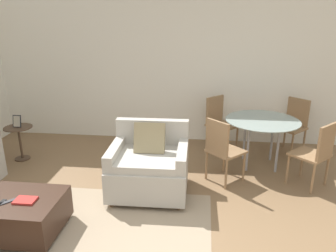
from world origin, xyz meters
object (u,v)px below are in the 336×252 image
Objects in this scene: ottoman at (22,214)px; dining_chair_near_left at (222,147)px; dining_table at (262,125)px; tv_remote_secondary at (0,204)px; dining_chair_far_right at (293,122)px; dining_chair_near_right at (317,151)px; tv_remote_primary at (9,201)px; side_table at (19,137)px; picture_frame at (17,121)px; armchair at (149,166)px; dining_chair_far_left at (219,120)px; book_stack at (25,200)px.

dining_chair_near_left reaches higher than ottoman.
tv_remote_secondary is at bearing -144.25° from dining_table.
ottoman is 0.92× the size of dining_chair_far_right.
dining_chair_near_right is at bearing 21.93° from ottoman.
tv_remote_primary is 2.03m from side_table.
dining_chair_near_left is (3.11, -0.41, -0.12)m from picture_frame.
dining_table is at bearing 32.33° from armchair.
dining_chair_far_left reaches higher than dining_table.
dining_table is at bearing 45.00° from dining_chair_near_left.
tv_remote_secondary is at bearing -140.66° from armchair.
book_stack is 0.24× the size of dining_chair_near_right.
picture_frame is at bearing 90.00° from side_table.
ottoman is at bearing -142.48° from dining_chair_far_right.
dining_chair_near_right is (4.33, -0.41, -0.12)m from picture_frame.
book_stack is 2.45m from dining_chair_near_left.
ottoman is at bearing -144.40° from dining_table.
side_table is at bearing 121.32° from book_stack.
picture_frame is 4.35m from dining_chair_near_right.
tv_remote_secondary is (-1.33, -1.09, 0.04)m from armchair.
dining_chair_far_left is (-0.61, 0.61, -0.13)m from dining_table.
ottoman is 4.40× the size of picture_frame.
dining_table is at bearing 2.98° from side_table.
tv_remote_primary is at bearing -157.66° from dining_chair_near_right.
armchair is at bearing 42.45° from book_stack.
dining_chair_far_left is 1.00× the size of dining_chair_far_right.
picture_frame is (-0.00, 0.00, 0.25)m from side_table.
tv_remote_secondary is at bearing -65.27° from picture_frame.
dining_chair_far_right is (4.33, 0.80, -0.12)m from picture_frame.
dining_chair_far_left is (0.00, 1.22, 0.00)m from dining_chair_near_left.
dining_chair_far_right reaches higher than tv_remote_primary.
dining_chair_near_left is 1.22m from dining_chair_far_left.
dining_chair_far_right is (4.33, 0.80, 0.14)m from side_table.
picture_frame reaches higher than dining_table.
book_stack is (-1.10, -1.01, 0.04)m from armchair.
dining_table is at bearing 35.60° from ottoman.
armchair is 1.09× the size of dining_chair_near_right.
picture_frame reaches higher than book_stack.
dining_chair_near_right reaches higher than dining_table.
tv_remote_primary is 2.60m from dining_chair_near_left.
tv_remote_secondary is at bearing -160.34° from book_stack.
armchair is at bearing 39.43° from ottoman.
picture_frame is (-0.86, 1.87, 0.24)m from tv_remote_secondary.
tv_remote_secondary is 2.68m from dining_chair_near_left.
dining_table reaches higher than side_table.
tv_remote_secondary is 0.15× the size of dining_table.
book_stack is 0.24× the size of dining_chair_far_right.
dining_table is at bearing 35.67° from tv_remote_primary.
armchair is 1.00m from dining_chair_near_left.
dining_chair_near_left and dining_chair_far_left have the same top height.
side_table is (-0.93, 1.81, -0.01)m from tv_remote_primary.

